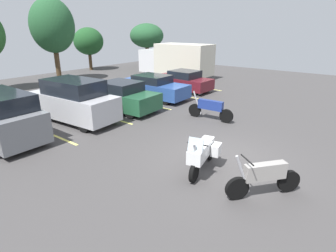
{
  "coord_description": "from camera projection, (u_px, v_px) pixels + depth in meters",
  "views": [
    {
      "loc": [
        -7.7,
        -3.62,
        4.22
      ],
      "look_at": [
        -0.59,
        1.85,
        0.95
      ],
      "focal_mm": 28.88,
      "sensor_mm": 36.0,
      "label": 1
    }
  ],
  "objects": [
    {
      "name": "tree_left",
      "position": [
        89.0,
        41.0,
        27.64
      ],
      "size": [
        2.99,
        2.99,
        4.26
      ],
      "color": "#4C3823",
      "rests_on": "ground"
    },
    {
      "name": "car_blue",
      "position": [
        151.0,
        87.0,
        16.96
      ],
      "size": [
        1.91,
        4.94,
        1.46
      ],
      "color": "#2D519E",
      "rests_on": "ground"
    },
    {
      "name": "motorcycle_third",
      "position": [
        264.0,
        177.0,
        7.05
      ],
      "size": [
        1.75,
        1.45,
        1.28
      ],
      "color": "black",
      "rests_on": "ground"
    },
    {
      "name": "car_green",
      "position": [
        120.0,
        96.0,
        14.54
      ],
      "size": [
        2.12,
        4.53,
        1.55
      ],
      "color": "#235638",
      "rests_on": "ground"
    },
    {
      "name": "motorcycle_second",
      "position": [
        210.0,
        108.0,
        13.0
      ],
      "size": [
        0.62,
        2.34,
        1.3
      ],
      "color": "black",
      "rests_on": "ground"
    },
    {
      "name": "motorcycle_touring",
      "position": [
        202.0,
        153.0,
        8.27
      ],
      "size": [
        2.15,
        0.98,
        1.34
      ],
      "color": "black",
      "rests_on": "ground"
    },
    {
      "name": "parking_stripes",
      "position": [
        72.0,
        122.0,
        12.88
      ],
      "size": [
        21.0,
        5.13,
        0.01
      ],
      "color": "#EAE066",
      "rests_on": "ground"
    },
    {
      "name": "ground",
      "position": [
        221.0,
        160.0,
        9.27
      ],
      "size": [
        44.0,
        44.0,
        0.1
      ],
      "primitive_type": "cube",
      "color": "#423F3F"
    },
    {
      "name": "tree_center",
      "position": [
        52.0,
        26.0,
        21.09
      ],
      "size": [
        3.37,
        3.37,
        6.44
      ],
      "color": "#4C3823",
      "rests_on": "ground"
    },
    {
      "name": "car_maroon",
      "position": [
        182.0,
        81.0,
        19.11
      ],
      "size": [
        1.94,
        4.43,
        1.42
      ],
      "color": "maroon",
      "rests_on": "ground"
    },
    {
      "name": "tree_center_left",
      "position": [
        147.0,
        36.0,
        29.2
      ],
      "size": [
        3.62,
        3.62,
        4.67
      ],
      "color": "#4C3823",
      "rests_on": "ground"
    },
    {
      "name": "car_silver",
      "position": [
        74.0,
        101.0,
        12.66
      ],
      "size": [
        2.09,
        4.6,
        2.01
      ],
      "color": "#B7B7BC",
      "rests_on": "ground"
    },
    {
      "name": "box_truck",
      "position": [
        177.0,
        60.0,
        23.71
      ],
      "size": [
        2.45,
        6.62,
        2.93
      ],
      "color": "silver",
      "rests_on": "ground"
    }
  ]
}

